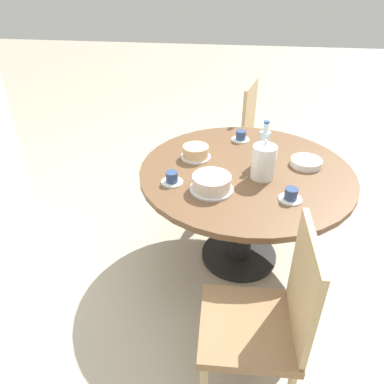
{
  "coord_description": "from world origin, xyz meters",
  "views": [
    {
      "loc": [
        -2.0,
        0.08,
        1.82
      ],
      "look_at": [
        0.0,
        0.33,
        0.51
      ],
      "focal_mm": 35.0,
      "sensor_mm": 36.0,
      "label": 1
    }
  ],
  "objects_px": {
    "water_bottle": "(264,146)",
    "cup_b": "(172,178)",
    "cake_second": "(196,152)",
    "cup_c": "(241,136)",
    "chair_a": "(262,139)",
    "chair_b": "(265,319)",
    "cup_a": "(291,195)",
    "cake_main": "(212,183)",
    "coffee_pot": "(264,161)"
  },
  "relations": [
    {
      "from": "chair_a",
      "to": "cake_second",
      "type": "distance_m",
      "value": 0.96
    },
    {
      "from": "cake_second",
      "to": "cup_a",
      "type": "xyz_separation_m",
      "value": [
        -0.41,
        -0.55,
        -0.01
      ]
    },
    {
      "from": "cup_a",
      "to": "cup_b",
      "type": "bearing_deg",
      "value": 82.0
    },
    {
      "from": "coffee_pot",
      "to": "water_bottle",
      "type": "height_order",
      "value": "water_bottle"
    },
    {
      "from": "chair_b",
      "to": "cake_second",
      "type": "relative_size",
      "value": 4.88
    },
    {
      "from": "water_bottle",
      "to": "cup_b",
      "type": "xyz_separation_m",
      "value": [
        -0.31,
        0.52,
        -0.08
      ]
    },
    {
      "from": "water_bottle",
      "to": "chair_b",
      "type": "bearing_deg",
      "value": -179.81
    },
    {
      "from": "cake_second",
      "to": "cup_c",
      "type": "relative_size",
      "value": 1.53
    },
    {
      "from": "chair_a",
      "to": "chair_b",
      "type": "height_order",
      "value": "same"
    },
    {
      "from": "coffee_pot",
      "to": "cup_a",
      "type": "bearing_deg",
      "value": -147.03
    },
    {
      "from": "cup_b",
      "to": "cup_c",
      "type": "height_order",
      "value": "same"
    },
    {
      "from": "chair_b",
      "to": "cup_b",
      "type": "height_order",
      "value": "chair_b"
    },
    {
      "from": "cup_b",
      "to": "cup_c",
      "type": "xyz_separation_m",
      "value": [
        0.62,
        -0.38,
        0.0
      ]
    },
    {
      "from": "water_bottle",
      "to": "chair_a",
      "type": "bearing_deg",
      "value": -3.35
    },
    {
      "from": "chair_a",
      "to": "cup_b",
      "type": "bearing_deg",
      "value": 166.48
    },
    {
      "from": "chair_a",
      "to": "cake_second",
      "type": "height_order",
      "value": "chair_a"
    },
    {
      "from": "water_bottle",
      "to": "coffee_pot",
      "type": "bearing_deg",
      "value": 177.82
    },
    {
      "from": "cake_main",
      "to": "cup_a",
      "type": "xyz_separation_m",
      "value": [
        -0.04,
        -0.42,
        -0.02
      ]
    },
    {
      "from": "chair_b",
      "to": "cake_main",
      "type": "xyz_separation_m",
      "value": [
        0.66,
        0.29,
        0.25
      ]
    },
    {
      "from": "cake_main",
      "to": "cake_second",
      "type": "relative_size",
      "value": 1.26
    },
    {
      "from": "cup_c",
      "to": "cup_a",
      "type": "bearing_deg",
      "value": -158.92
    },
    {
      "from": "coffee_pot",
      "to": "cake_second",
      "type": "bearing_deg",
      "value": 65.16
    },
    {
      "from": "coffee_pot",
      "to": "cup_c",
      "type": "xyz_separation_m",
      "value": [
        0.49,
        0.13,
        -0.08
      ]
    },
    {
      "from": "cake_main",
      "to": "cup_c",
      "type": "xyz_separation_m",
      "value": [
        0.67,
        -0.15,
        -0.02
      ]
    },
    {
      "from": "chair_b",
      "to": "cup_b",
      "type": "relative_size",
      "value": 7.47
    },
    {
      "from": "coffee_pot",
      "to": "cup_c",
      "type": "height_order",
      "value": "coffee_pot"
    },
    {
      "from": "cake_second",
      "to": "cup_c",
      "type": "xyz_separation_m",
      "value": [
        0.3,
        -0.28,
        -0.01
      ]
    },
    {
      "from": "water_bottle",
      "to": "cup_c",
      "type": "height_order",
      "value": "water_bottle"
    },
    {
      "from": "coffee_pot",
      "to": "water_bottle",
      "type": "relative_size",
      "value": 0.88
    },
    {
      "from": "water_bottle",
      "to": "cup_b",
      "type": "bearing_deg",
      "value": 121.14
    },
    {
      "from": "cup_c",
      "to": "cake_main",
      "type": "bearing_deg",
      "value": 167.53
    },
    {
      "from": "chair_a",
      "to": "water_bottle",
      "type": "relative_size",
      "value": 3.45
    },
    {
      "from": "cake_second",
      "to": "cup_b",
      "type": "bearing_deg",
      "value": 162.96
    },
    {
      "from": "cake_second",
      "to": "cake_main",
      "type": "bearing_deg",
      "value": -160.31
    },
    {
      "from": "water_bottle",
      "to": "cup_c",
      "type": "relative_size",
      "value": 2.16
    },
    {
      "from": "chair_a",
      "to": "chair_b",
      "type": "xyz_separation_m",
      "value": [
        -1.83,
        0.04,
        0.0
      ]
    },
    {
      "from": "cake_second",
      "to": "cup_c",
      "type": "height_order",
      "value": "cake_second"
    },
    {
      "from": "cake_main",
      "to": "cake_second",
      "type": "bearing_deg",
      "value": 19.69
    },
    {
      "from": "chair_a",
      "to": "chair_b",
      "type": "bearing_deg",
      "value": -168.2
    },
    {
      "from": "cake_main",
      "to": "cup_a",
      "type": "height_order",
      "value": "cake_main"
    },
    {
      "from": "chair_a",
      "to": "cup_a",
      "type": "xyz_separation_m",
      "value": [
        -1.21,
        -0.09,
        0.23
      ]
    },
    {
      "from": "water_bottle",
      "to": "cup_a",
      "type": "height_order",
      "value": "water_bottle"
    },
    {
      "from": "cup_a",
      "to": "cup_c",
      "type": "relative_size",
      "value": 1.0
    },
    {
      "from": "water_bottle",
      "to": "cup_a",
      "type": "relative_size",
      "value": 2.16
    },
    {
      "from": "chair_b",
      "to": "cup_b",
      "type": "distance_m",
      "value": 0.91
    },
    {
      "from": "cup_a",
      "to": "water_bottle",
      "type": "bearing_deg",
      "value": 18.5
    },
    {
      "from": "chair_a",
      "to": "cup_a",
      "type": "bearing_deg",
      "value": -162.69
    },
    {
      "from": "chair_a",
      "to": "cake_second",
      "type": "bearing_deg",
      "value": 163.03
    },
    {
      "from": "cup_a",
      "to": "cup_c",
      "type": "height_order",
      "value": "same"
    },
    {
      "from": "chair_b",
      "to": "cake_main",
      "type": "distance_m",
      "value": 0.77
    }
  ]
}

